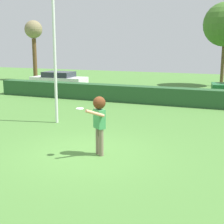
{
  "coord_description": "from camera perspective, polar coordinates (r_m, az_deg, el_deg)",
  "views": [
    {
      "loc": [
        4.46,
        -8.89,
        3.34
      ],
      "look_at": [
        0.41,
        1.01,
        1.15
      ],
      "focal_mm": 53.61,
      "sensor_mm": 36.0,
      "label": 1
    }
  ],
  "objects": [
    {
      "name": "ground_plane",
      "position": [
        10.49,
        -4.21,
        -7.03
      ],
      "size": [
        60.0,
        60.0,
        0.0
      ],
      "primitive_type": "plane",
      "color": "#4A7C36"
    },
    {
      "name": "person",
      "position": [
        10.01,
        -2.21,
        -0.85
      ],
      "size": [
        0.48,
        0.84,
        1.81
      ],
      "color": "#7B6B57",
      "rests_on": "ground"
    },
    {
      "name": "frisbee",
      "position": [
        9.84,
        -5.52,
        0.57
      ],
      "size": [
        0.23,
        0.23,
        0.03
      ],
      "color": "white"
    },
    {
      "name": "lamppost",
      "position": [
        14.24,
        -9.86,
        12.87
      ],
      "size": [
        0.24,
        0.24,
        6.76
      ],
      "color": "silver",
      "rests_on": "ground"
    },
    {
      "name": "hedge_row",
      "position": [
        18.97,
        8.39,
        2.77
      ],
      "size": [
        21.27,
        0.9,
        0.95
      ],
      "primitive_type": "cube",
      "color": "#28532C",
      "rests_on": "ground"
    },
    {
      "name": "parked_car_white",
      "position": [
        25.93,
        -9.05,
        5.57
      ],
      "size": [
        4.24,
        1.87,
        1.25
      ],
      "color": "white",
      "rests_on": "ground"
    },
    {
      "name": "bare_elm_tree",
      "position": [
        31.96,
        -13.23,
        13.01
      ],
      "size": [
        1.6,
        1.6,
        5.42
      ],
      "color": "brown",
      "rests_on": "ground"
    }
  ]
}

